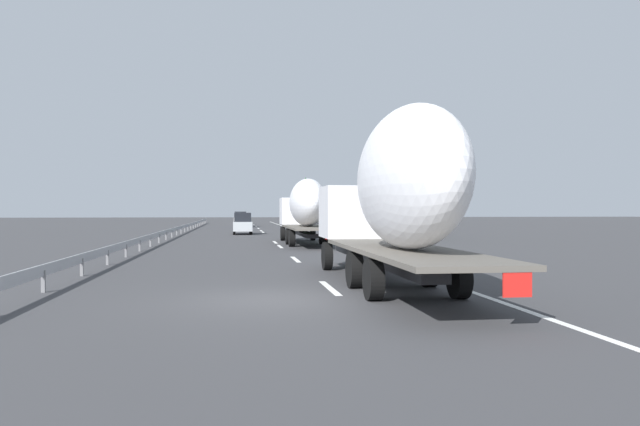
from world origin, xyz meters
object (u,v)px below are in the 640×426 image
truck_lead (305,207)px  truck_trailing (396,192)px  car_silver_hatch (243,224)px  car_blue_sedan (243,220)px  car_white_van (240,218)px  road_sign (308,210)px

truck_lead → truck_trailing: bearing=180.0°
car_silver_hatch → car_blue_sedan: (23.92, -0.31, -0.05)m
car_silver_hatch → car_white_van: 33.73m
truck_lead → road_sign: bearing=-7.1°
truck_trailing → car_blue_sedan: (63.09, 3.57, -1.81)m
truck_lead → car_white_van: bearing=4.4°
car_white_van → car_silver_hatch: bearing=179.9°
truck_trailing → car_white_van: 73.03m
truck_trailing → car_blue_sedan: 63.22m
truck_trailing → truck_lead: bearing=-0.0°
truck_trailing → car_silver_hatch: (39.18, 3.88, -1.75)m
car_silver_hatch → truck_trailing: bearing=-174.3°
truck_trailing → road_sign: 47.49m
truck_lead → car_blue_sedan: truck_lead is taller
truck_trailing → car_silver_hatch: bearing=5.7°
truck_lead → car_silver_hatch: (16.74, 3.88, -1.43)m
car_blue_sedan → car_white_van: bearing=1.6°
car_silver_hatch → road_sign: size_ratio=1.29×
car_silver_hatch → road_sign: 10.85m
car_blue_sedan → car_white_van: (9.81, 0.28, 0.06)m
road_sign → truck_lead: bearing=172.9°
truck_lead → car_blue_sedan: size_ratio=3.03×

